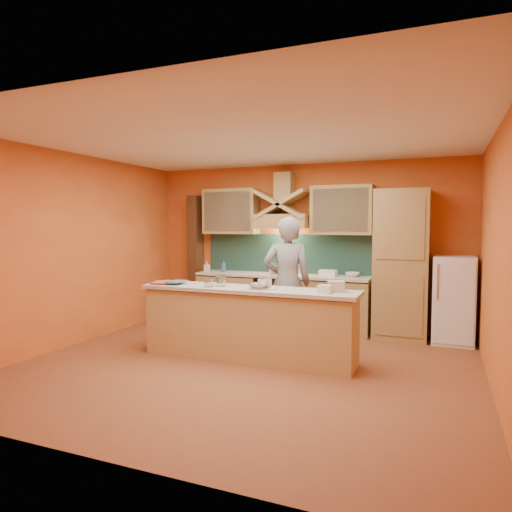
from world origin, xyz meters
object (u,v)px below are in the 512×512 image
at_px(stove, 281,302).
at_px(mixing_bowl, 260,286).
at_px(fridge, 453,300).
at_px(person, 287,282).
at_px(kitchen_scale, 265,283).

xyz_separation_m(stove, mixing_bowl, (0.38, -1.94, 0.53)).
xyz_separation_m(stove, fridge, (2.70, 0.00, 0.20)).
relative_size(fridge, mixing_bowl, 4.76).
distance_m(person, mixing_bowl, 0.81).
bearing_deg(stove, kitchen_scale, -77.80).
height_order(person, mixing_bowl, person).
bearing_deg(person, mixing_bowl, 63.45).
distance_m(fridge, kitchen_scale, 2.94).
relative_size(stove, fridge, 0.69).
xyz_separation_m(fridge, person, (-2.22, -1.14, 0.29)).
bearing_deg(person, kitchen_scale, 62.04).
distance_m(stove, kitchen_scale, 1.90).
bearing_deg(person, fridge, -172.34).
xyz_separation_m(fridge, kitchen_scale, (-2.32, -1.78, 0.35)).
distance_m(kitchen_scale, mixing_bowl, 0.17).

